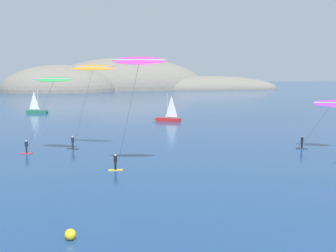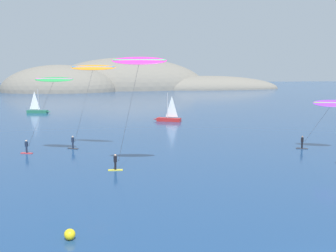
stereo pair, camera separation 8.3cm
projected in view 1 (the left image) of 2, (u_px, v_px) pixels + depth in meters
name	position (u px, v px, depth m)	size (l,w,h in m)	color
headland_island	(117.00, 90.00, 208.64)	(136.57, 59.85, 31.92)	#7A705B
sailboat_near	(167.00, 118.00, 83.96)	(5.67, 3.69, 5.70)	#B22323
sailboat_far	(38.00, 110.00, 99.32)	(5.94, 2.64, 5.70)	#23664C
kitesurfer_magenta	(138.00, 69.00, 42.28)	(6.14, 2.09, 11.74)	yellow
kitesurfer_purple	(330.00, 107.00, 53.77)	(6.32, 3.71, 6.56)	#2D2D33
kitesurfer_orange	(91.00, 74.00, 53.37)	(6.60, 3.59, 11.01)	#2D2D33
kitesurfer_green	(52.00, 85.00, 50.32)	(7.14, 3.70, 9.54)	red
marker_buoy	(70.00, 234.00, 25.91)	(0.70, 0.70, 0.70)	yellow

